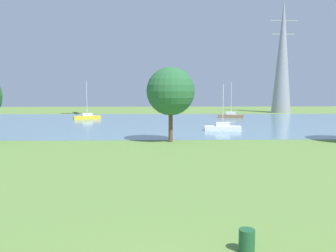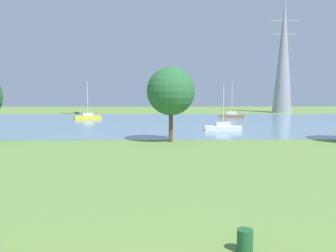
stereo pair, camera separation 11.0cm
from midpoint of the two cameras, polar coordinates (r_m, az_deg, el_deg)
ground_plane at (r=31.75m, az=-1.88°, el=-4.31°), size 160.00×160.00×0.00m
litter_bin at (r=13.47m, az=12.22°, el=-17.19°), size 0.56×0.56×0.80m
water_surface at (r=59.51m, az=-1.61°, el=0.52°), size 140.00×40.00×0.02m
sailboat_yellow at (r=67.99m, az=-12.42°, el=1.44°), size 5.02×3.05×6.84m
sailboat_brown at (r=70.74m, az=10.01°, el=1.66°), size 5.02×2.67×6.79m
sailboat_white at (r=48.97m, az=8.72°, el=-0.21°), size 4.92×1.94×6.14m
tree_west_far at (r=38.04m, az=0.54°, el=5.46°), size 5.07×5.07×7.88m
electricity_pylon at (r=88.33m, az=17.71°, el=10.48°), size 6.40×4.40×26.05m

